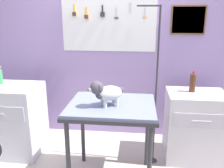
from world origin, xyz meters
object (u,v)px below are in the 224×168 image
at_px(grooming_table, 112,112).
at_px(cabinet_right, 194,126).
at_px(grooming_arm, 155,95).
at_px(shampoo_bottle, 0,76).
at_px(dog, 106,92).
at_px(soda_bottle, 193,82).
at_px(counter_left, 9,119).

distance_m(grooming_table, cabinet_right, 1.15).
xyz_separation_m(grooming_arm, shampoo_bottle, (-1.91, 0.13, 0.13)).
height_order(dog, soda_bottle, dog).
relative_size(grooming_arm, cabinet_right, 2.16).
relative_size(grooming_table, grooming_arm, 0.48).
height_order(dog, cabinet_right, dog).
relative_size(counter_left, cabinet_right, 1.05).
bearing_deg(soda_bottle, shampoo_bottle, -178.32).
bearing_deg(soda_bottle, counter_left, -175.95).
distance_m(dog, soda_bottle, 1.15).
height_order(dog, shampoo_bottle, dog).
distance_m(cabinet_right, shampoo_bottle, 2.48).
height_order(grooming_table, counter_left, counter_left).
height_order(grooming_arm, shampoo_bottle, grooming_arm).
bearing_deg(counter_left, grooming_table, -17.35).
bearing_deg(dog, soda_bottle, 34.71).
bearing_deg(grooming_arm, dog, -137.99).
bearing_deg(shampoo_bottle, grooming_table, -19.36).
bearing_deg(counter_left, shampoo_bottle, 139.61).
relative_size(grooming_table, soda_bottle, 3.53).
xyz_separation_m(counter_left, shampoo_bottle, (-0.11, 0.09, 0.54)).
height_order(counter_left, shampoo_bottle, shampoo_bottle).
bearing_deg(shampoo_bottle, counter_left, -40.39).
distance_m(dog, cabinet_right, 1.31).
relative_size(cabinet_right, shampoo_bottle, 3.77).
relative_size(counter_left, shampoo_bottle, 3.98).
xyz_separation_m(grooming_arm, dog, (-0.50, -0.45, 0.15)).
bearing_deg(shampoo_bottle, grooming_arm, -4.03).
distance_m(dog, shampoo_bottle, 1.53).
distance_m(counter_left, soda_bottle, 2.31).
relative_size(grooming_arm, shampoo_bottle, 8.15).
bearing_deg(cabinet_right, dog, -148.86).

